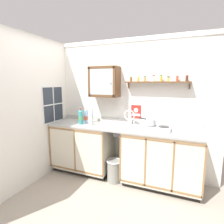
% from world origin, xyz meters
% --- Properties ---
extents(floor, '(5.68, 5.68, 0.00)m').
position_xyz_m(floor, '(0.00, 0.00, 0.00)').
color(floor, '#9E9384').
rests_on(floor, ground).
extents(back_wall, '(3.28, 0.07, 2.50)m').
position_xyz_m(back_wall, '(0.00, 0.60, 1.26)').
color(back_wall, silver).
rests_on(back_wall, ground).
extents(side_wall_left, '(0.05, 3.38, 2.50)m').
position_xyz_m(side_wall_left, '(-1.37, -0.31, 1.25)').
color(side_wall_left, silver).
rests_on(side_wall_left, ground).
extents(lower_cabinet_run, '(1.13, 0.60, 0.92)m').
position_xyz_m(lower_cabinet_run, '(-0.77, 0.28, 0.47)').
color(lower_cabinet_run, black).
rests_on(lower_cabinet_run, ground).
extents(lower_cabinet_run_right, '(1.24, 0.60, 0.92)m').
position_xyz_m(lower_cabinet_run_right, '(0.71, 0.28, 0.47)').
color(lower_cabinet_run_right, black).
rests_on(lower_cabinet_run_right, ground).
extents(countertop, '(2.64, 0.63, 0.03)m').
position_xyz_m(countertop, '(0.00, 0.28, 0.94)').
color(countertop, '#B2B2AD').
rests_on(countertop, lower_cabinet_run).
extents(backsplash, '(2.64, 0.02, 0.08)m').
position_xyz_m(backsplash, '(0.00, 0.57, 0.99)').
color(backsplash, '#B2B2AD').
rests_on(backsplash, countertop).
extents(sink, '(0.56, 0.42, 0.43)m').
position_xyz_m(sink, '(0.15, 0.32, 0.92)').
color(sink, silver).
rests_on(sink, countertop).
extents(hot_plate_stove, '(0.43, 0.29, 0.07)m').
position_xyz_m(hot_plate_stove, '(0.62, 0.27, 0.99)').
color(hot_plate_stove, silver).
rests_on(hot_plate_stove, countertop).
extents(saucepan, '(0.31, 0.24, 0.10)m').
position_xyz_m(saucepan, '(0.51, 0.30, 1.08)').
color(saucepan, silver).
rests_on(saucepan, hot_plate_stove).
extents(bottle_detergent_teal_0, '(0.09, 0.09, 0.30)m').
position_xyz_m(bottle_detergent_teal_0, '(-0.75, 0.18, 1.09)').
color(bottle_detergent_teal_0, teal).
rests_on(bottle_detergent_teal_0, countertop).
extents(bottle_water_blue_1, '(0.06, 0.06, 0.30)m').
position_xyz_m(bottle_water_blue_1, '(-0.69, 0.28, 1.09)').
color(bottle_water_blue_1, '#8CB7E0').
rests_on(bottle_water_blue_1, countertop).
extents(bottle_opaque_white_2, '(0.07, 0.07, 0.32)m').
position_xyz_m(bottle_opaque_white_2, '(-0.64, 0.40, 1.10)').
color(bottle_opaque_white_2, white).
rests_on(bottle_opaque_white_2, countertop).
extents(bottle_soda_green_3, '(0.07, 0.07, 0.21)m').
position_xyz_m(bottle_soda_green_3, '(-0.85, 0.34, 1.05)').
color(bottle_soda_green_3, '#4CB266').
rests_on(bottle_soda_green_3, countertop).
extents(bottle_water_clear_4, '(0.06, 0.06, 0.31)m').
position_xyz_m(bottle_water_clear_4, '(-0.54, 0.20, 1.09)').
color(bottle_water_clear_4, silver).
rests_on(bottle_water_clear_4, countertop).
extents(mug, '(0.09, 0.12, 0.09)m').
position_xyz_m(mug, '(-0.17, 0.21, 1.00)').
color(mug, white).
rests_on(mug, countertop).
extents(wall_cabinet, '(0.54, 0.30, 0.55)m').
position_xyz_m(wall_cabinet, '(-0.38, 0.44, 1.73)').
color(wall_cabinet, brown).
extents(spice_shelf, '(1.08, 0.14, 0.23)m').
position_xyz_m(spice_shelf, '(0.56, 0.51, 1.74)').
color(spice_shelf, brown).
extents(warning_sign, '(0.19, 0.01, 0.24)m').
position_xyz_m(warning_sign, '(0.19, 0.57, 1.18)').
color(warning_sign, '#B2261E').
extents(window, '(0.03, 0.57, 0.70)m').
position_xyz_m(window, '(-1.34, 0.15, 1.30)').
color(window, '#262D38').
extents(trash_bin, '(0.27, 0.27, 0.39)m').
position_xyz_m(trash_bin, '(-0.06, 0.12, 0.20)').
color(trash_bin, gray).
rests_on(trash_bin, ground).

